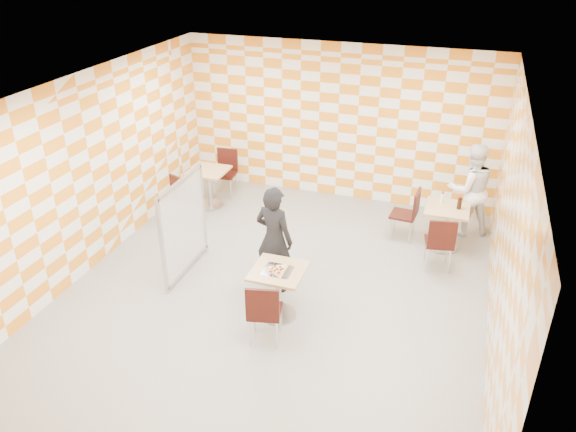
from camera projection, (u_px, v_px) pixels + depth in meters
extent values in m
plane|color=gray|center=(277.00, 289.00, 8.41)|extent=(7.00, 7.00, 0.00)
plane|color=white|center=(275.00, 91.00, 7.02)|extent=(7.00, 7.00, 0.00)
plane|color=white|center=(338.00, 123.00, 10.66)|extent=(6.00, 0.00, 6.00)
plane|color=white|center=(92.00, 172.00, 8.56)|extent=(0.00, 7.00, 7.00)
plane|color=white|center=(507.00, 232.00, 6.87)|extent=(0.00, 7.00, 7.00)
cube|color=tan|center=(278.00, 271.00, 7.51)|extent=(0.70, 0.70, 0.04)
cylinder|color=#A5A5AA|center=(278.00, 293.00, 7.67)|extent=(0.08, 0.08, 0.70)
cylinder|color=#A5A5AA|center=(279.00, 314.00, 7.84)|extent=(0.50, 0.50, 0.03)
cube|color=tan|center=(448.00, 209.00, 9.16)|extent=(0.70, 0.70, 0.04)
cylinder|color=#A5A5AA|center=(445.00, 228.00, 9.33)|extent=(0.08, 0.08, 0.70)
cylinder|color=#A5A5AA|center=(442.00, 246.00, 9.49)|extent=(0.50, 0.50, 0.03)
cube|color=tan|center=(208.00, 171.00, 10.56)|extent=(0.70, 0.70, 0.04)
cylinder|color=#A5A5AA|center=(209.00, 188.00, 10.73)|extent=(0.08, 0.08, 0.70)
cylinder|color=#A5A5AA|center=(211.00, 205.00, 10.89)|extent=(0.50, 0.50, 0.03)
cube|color=black|center=(265.00, 311.00, 7.19)|extent=(0.50, 0.50, 0.04)
cube|color=black|center=(262.00, 305.00, 6.89)|extent=(0.42, 0.13, 0.45)
cylinder|color=silver|center=(280.00, 319.00, 7.43)|extent=(0.03, 0.03, 0.43)
cylinder|color=silver|center=(254.00, 317.00, 7.46)|extent=(0.03, 0.03, 0.43)
cylinder|color=silver|center=(277.00, 335.00, 7.13)|extent=(0.03, 0.03, 0.43)
cylinder|color=silver|center=(250.00, 333.00, 7.16)|extent=(0.03, 0.03, 0.43)
cube|color=black|center=(439.00, 242.00, 8.74)|extent=(0.49, 0.49, 0.04)
cube|color=black|center=(442.00, 235.00, 8.45)|extent=(0.42, 0.12, 0.45)
cylinder|color=silver|center=(447.00, 250.00, 8.98)|extent=(0.03, 0.03, 0.43)
cylinder|color=silver|center=(425.00, 249.00, 9.02)|extent=(0.03, 0.03, 0.43)
cylinder|color=silver|center=(449.00, 262.00, 8.68)|extent=(0.03, 0.03, 0.43)
cylinder|color=silver|center=(427.00, 260.00, 8.72)|extent=(0.03, 0.03, 0.43)
cube|color=black|center=(403.00, 215.00, 9.57)|extent=(0.45, 0.45, 0.04)
cube|color=black|center=(417.00, 204.00, 9.39)|extent=(0.07, 0.42, 0.45)
cylinder|color=silver|center=(395.00, 221.00, 9.88)|extent=(0.03, 0.03, 0.43)
cylinder|color=silver|center=(390.00, 229.00, 9.60)|extent=(0.03, 0.03, 0.43)
cylinder|color=silver|center=(414.00, 224.00, 9.76)|extent=(0.03, 0.03, 0.43)
cylinder|color=silver|center=(410.00, 233.00, 9.48)|extent=(0.03, 0.03, 0.43)
cube|color=black|center=(188.00, 197.00, 10.18)|extent=(0.55, 0.55, 0.04)
cube|color=black|center=(178.00, 188.00, 9.93)|extent=(0.40, 0.20, 0.45)
cylinder|color=silver|center=(202.00, 209.00, 10.30)|extent=(0.03, 0.03, 0.43)
cylinder|color=silver|center=(190.00, 203.00, 10.50)|extent=(0.03, 0.03, 0.43)
cylinder|color=silver|center=(188.00, 215.00, 10.07)|extent=(0.03, 0.03, 0.43)
cylinder|color=silver|center=(176.00, 209.00, 10.27)|extent=(0.03, 0.03, 0.43)
cube|color=black|center=(225.00, 174.00, 11.12)|extent=(0.45, 0.45, 0.04)
cube|color=black|center=(228.00, 159.00, 11.17)|extent=(0.42, 0.07, 0.45)
cylinder|color=silver|center=(214.00, 188.00, 11.12)|extent=(0.03, 0.03, 0.43)
cylinder|color=silver|center=(231.00, 190.00, 11.04)|extent=(0.03, 0.03, 0.43)
cylinder|color=silver|center=(220.00, 181.00, 11.41)|extent=(0.03, 0.03, 0.43)
cylinder|color=silver|center=(236.00, 183.00, 11.33)|extent=(0.03, 0.03, 0.43)
cube|color=white|center=(184.00, 226.00, 8.50)|extent=(0.02, 1.30, 1.40)
cube|color=#B2B2B7|center=(179.00, 182.00, 8.17)|extent=(0.05, 1.30, 0.05)
cube|color=#B2B2B7|center=(188.00, 266.00, 8.83)|extent=(0.05, 1.30, 0.05)
cube|color=#B2B2B7|center=(162.00, 246.00, 7.95)|extent=(0.05, 0.05, 1.50)
cylinder|color=#B2B2B7|center=(167.00, 291.00, 8.31)|extent=(0.08, 0.08, 0.05)
cube|color=#B2B2B7|center=(203.00, 207.00, 9.04)|extent=(0.05, 0.05, 1.50)
cylinder|color=#B2B2B7|center=(206.00, 249.00, 9.40)|extent=(0.08, 0.08, 0.05)
imported|color=black|center=(274.00, 239.00, 8.09)|extent=(0.67, 0.52, 1.64)
imported|color=white|center=(470.00, 189.00, 9.59)|extent=(0.99, 0.89, 1.66)
cube|color=silver|center=(278.00, 270.00, 7.48)|extent=(0.38, 0.34, 0.01)
cone|color=tan|center=(278.00, 270.00, 7.48)|extent=(0.40, 0.40, 0.02)
cone|color=#F2D88C|center=(278.00, 268.00, 7.48)|extent=(0.33, 0.33, 0.01)
cylinder|color=maroon|center=(271.00, 271.00, 7.40)|extent=(0.04, 0.04, 0.01)
cylinder|color=maroon|center=(279.00, 272.00, 7.37)|extent=(0.04, 0.04, 0.01)
cylinder|color=maroon|center=(277.00, 269.00, 7.45)|extent=(0.04, 0.04, 0.01)
cylinder|color=maroon|center=(275.00, 266.00, 7.50)|extent=(0.04, 0.04, 0.01)
cylinder|color=maroon|center=(282.00, 269.00, 7.46)|extent=(0.04, 0.04, 0.01)
torus|color=black|center=(280.00, 270.00, 7.42)|extent=(0.03, 0.03, 0.01)
torus|color=black|center=(275.00, 270.00, 7.42)|extent=(0.03, 0.03, 0.01)
torus|color=black|center=(280.00, 267.00, 7.49)|extent=(0.03, 0.03, 0.01)
torus|color=black|center=(272.00, 268.00, 7.47)|extent=(0.03, 0.03, 0.01)
cylinder|color=white|center=(442.00, 198.00, 9.27)|extent=(0.06, 0.06, 0.16)
cylinder|color=red|center=(443.00, 193.00, 9.22)|extent=(0.04, 0.04, 0.04)
cylinder|color=black|center=(459.00, 203.00, 9.06)|extent=(0.07, 0.07, 0.20)
cylinder|color=red|center=(460.00, 197.00, 9.01)|extent=(0.03, 0.03, 0.03)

